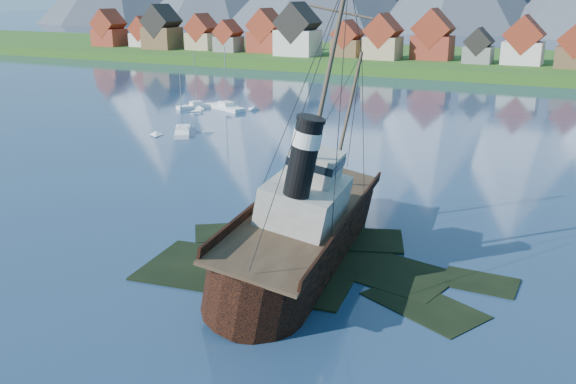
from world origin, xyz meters
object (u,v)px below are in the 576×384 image
at_px(sailboat_a, 183,132).
at_px(sailboat_b, 196,107).
at_px(sailboat_c, 226,108).
at_px(tugboat_wreck, 305,221).

xyz_separation_m(sailboat_a, sailboat_b, (-12.28, 21.83, 0.02)).
relative_size(sailboat_b, sailboat_c, 0.90).
bearing_deg(tugboat_wreck, sailboat_b, 123.11).
distance_m(tugboat_wreck, sailboat_a, 56.26).
xyz_separation_m(tugboat_wreck, sailboat_b, (-53.41, 60.10, -2.97)).
distance_m(sailboat_b, sailboat_c, 6.57).
relative_size(tugboat_wreck, sailboat_a, 2.86).
bearing_deg(tugboat_wreck, sailboat_c, 118.86).
bearing_deg(sailboat_c, sailboat_b, 127.01).
relative_size(sailboat_a, sailboat_c, 0.86).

